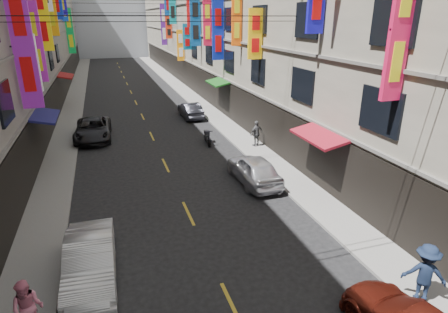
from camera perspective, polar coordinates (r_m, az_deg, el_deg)
sidewalk_left at (r=39.37m, az=-22.05°, el=7.14°), size 2.00×90.00×0.12m
sidewalk_right at (r=40.27m, az=-4.68°, el=8.84°), size 2.00×90.00×0.12m
building_row_right at (r=41.25m, az=3.69°, el=22.31°), size 10.14×90.00×19.00m
haze_block at (r=88.51m, az=-17.17°, el=21.51°), size 18.00×8.00×22.00m
shop_signage at (r=32.11m, az=-14.08°, el=21.86°), size 14.00×55.00×12.67m
street_awnings at (r=23.06m, az=-13.23°, el=7.04°), size 13.99×35.20×0.41m
overhead_cables at (r=26.59m, az=-12.29°, el=21.46°), size 14.00×38.04×1.24m
lane_markings at (r=36.46m, az=-12.83°, el=7.07°), size 0.12×80.20×0.01m
scooter_far_right at (r=25.54m, az=-2.54°, el=2.90°), size 0.51×1.80×1.14m
car_left_mid at (r=13.33m, az=-19.72°, el=-14.76°), size 1.63×4.42×1.45m
car_left_far at (r=28.00m, az=-19.34°, el=3.93°), size 2.61×5.28×1.44m
car_right_mid at (r=19.50m, az=4.54°, el=-1.92°), size 1.83×4.38×1.48m
car_right_far at (r=32.43m, az=-5.16°, el=7.06°), size 1.50×4.05×1.32m
pedestrian_lfar at (r=11.78m, az=-27.72°, el=-19.86°), size 0.90×0.68×1.70m
pedestrian_rnear at (r=12.98m, az=28.29°, el=-15.40°), size 1.36×1.25×1.90m
pedestrian_rfar at (r=24.71m, az=4.97°, el=3.52°), size 1.13×0.86×1.71m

